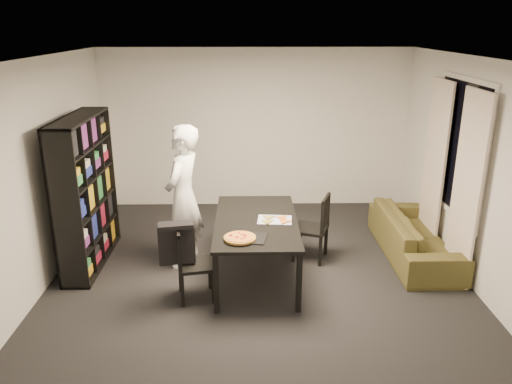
{
  "coord_description": "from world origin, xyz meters",
  "views": [
    {
      "loc": [
        -0.13,
        -5.33,
        2.95
      ],
      "look_at": [
        -0.03,
        0.28,
        1.05
      ],
      "focal_mm": 35.0,
      "sensor_mm": 36.0,
      "label": 1
    }
  ],
  "objects_px": {
    "baking_tray": "(248,237)",
    "sofa": "(414,235)",
    "chair_left": "(188,259)",
    "bookshelf": "(86,192)",
    "chair_right": "(317,224)",
    "person": "(183,197)",
    "pepperoni_pizza": "(240,238)",
    "dining_table": "(256,225)"
  },
  "relations": [
    {
      "from": "baking_tray",
      "to": "sofa",
      "type": "xyz_separation_m",
      "value": [
        2.21,
        1.04,
        -0.45
      ]
    },
    {
      "from": "chair_left",
      "to": "baking_tray",
      "type": "distance_m",
      "value": 0.7
    },
    {
      "from": "bookshelf",
      "to": "sofa",
      "type": "height_order",
      "value": "bookshelf"
    },
    {
      "from": "chair_left",
      "to": "sofa",
      "type": "distance_m",
      "value": 3.06
    },
    {
      "from": "chair_right",
      "to": "sofa",
      "type": "height_order",
      "value": "chair_right"
    },
    {
      "from": "person",
      "to": "baking_tray",
      "type": "distance_m",
      "value": 1.18
    },
    {
      "from": "baking_tray",
      "to": "pepperoni_pizza",
      "type": "distance_m",
      "value": 0.1
    },
    {
      "from": "baking_tray",
      "to": "sofa",
      "type": "bearing_deg",
      "value": 25.16
    },
    {
      "from": "baking_tray",
      "to": "sofa",
      "type": "relative_size",
      "value": 0.21
    },
    {
      "from": "dining_table",
      "to": "chair_left",
      "type": "height_order",
      "value": "chair_left"
    },
    {
      "from": "chair_left",
      "to": "sofa",
      "type": "xyz_separation_m",
      "value": [
        2.87,
        1.05,
        -0.2
      ]
    },
    {
      "from": "chair_left",
      "to": "baking_tray",
      "type": "bearing_deg",
      "value": -99.87
    },
    {
      "from": "pepperoni_pizza",
      "to": "sofa",
      "type": "xyz_separation_m",
      "value": [
        2.3,
        1.09,
        -0.47
      ]
    },
    {
      "from": "chair_left",
      "to": "sofa",
      "type": "relative_size",
      "value": 0.44
    },
    {
      "from": "person",
      "to": "sofa",
      "type": "bearing_deg",
      "value": 109.68
    },
    {
      "from": "baking_tray",
      "to": "dining_table",
      "type": "bearing_deg",
      "value": 78.84
    },
    {
      "from": "dining_table",
      "to": "person",
      "type": "xyz_separation_m",
      "value": [
        -0.9,
        0.34,
        0.24
      ]
    },
    {
      "from": "chair_right",
      "to": "baking_tray",
      "type": "relative_size",
      "value": 2.21
    },
    {
      "from": "dining_table",
      "to": "baking_tray",
      "type": "relative_size",
      "value": 4.38
    },
    {
      "from": "chair_right",
      "to": "bookshelf",
      "type": "bearing_deg",
      "value": -69.43
    },
    {
      "from": "dining_table",
      "to": "chair_right",
      "type": "xyz_separation_m",
      "value": [
        0.79,
        0.42,
        -0.16
      ]
    },
    {
      "from": "chair_right",
      "to": "pepperoni_pizza",
      "type": "xyz_separation_m",
      "value": [
        -0.98,
        -0.99,
        0.25
      ]
    },
    {
      "from": "bookshelf",
      "to": "person",
      "type": "xyz_separation_m",
      "value": [
        1.23,
        -0.08,
        -0.04
      ]
    },
    {
      "from": "sofa",
      "to": "chair_left",
      "type": "bearing_deg",
      "value": 110.07
    },
    {
      "from": "pepperoni_pizza",
      "to": "chair_right",
      "type": "bearing_deg",
      "value": 45.39
    },
    {
      "from": "person",
      "to": "sofa",
      "type": "xyz_separation_m",
      "value": [
        3.01,
        0.18,
        -0.62
      ]
    },
    {
      "from": "person",
      "to": "chair_right",
      "type": "bearing_deg",
      "value": 109.09
    },
    {
      "from": "chair_left",
      "to": "person",
      "type": "bearing_deg",
      "value": -1.79
    },
    {
      "from": "pepperoni_pizza",
      "to": "sofa",
      "type": "height_order",
      "value": "pepperoni_pizza"
    },
    {
      "from": "chair_left",
      "to": "chair_right",
      "type": "bearing_deg",
      "value": -69.32
    },
    {
      "from": "bookshelf",
      "to": "person",
      "type": "distance_m",
      "value": 1.23
    },
    {
      "from": "dining_table",
      "to": "person",
      "type": "height_order",
      "value": "person"
    },
    {
      "from": "bookshelf",
      "to": "pepperoni_pizza",
      "type": "xyz_separation_m",
      "value": [
        1.94,
        -0.99,
        -0.19
      ]
    },
    {
      "from": "chair_right",
      "to": "baking_tray",
      "type": "xyz_separation_m",
      "value": [
        -0.9,
        -0.94,
        0.23
      ]
    },
    {
      "from": "dining_table",
      "to": "chair_left",
      "type": "distance_m",
      "value": 0.94
    },
    {
      "from": "chair_right",
      "to": "sofa",
      "type": "relative_size",
      "value": 0.45
    },
    {
      "from": "bookshelf",
      "to": "baking_tray",
      "type": "bearing_deg",
      "value": -24.88
    },
    {
      "from": "dining_table",
      "to": "pepperoni_pizza",
      "type": "bearing_deg",
      "value": -108.12
    },
    {
      "from": "bookshelf",
      "to": "person",
      "type": "relative_size",
      "value": 1.05
    },
    {
      "from": "person",
      "to": "baking_tray",
      "type": "bearing_deg",
      "value": 59.12
    },
    {
      "from": "person",
      "to": "pepperoni_pizza",
      "type": "relative_size",
      "value": 5.19
    },
    {
      "from": "bookshelf",
      "to": "chair_left",
      "type": "bearing_deg",
      "value": -34.81
    }
  ]
}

